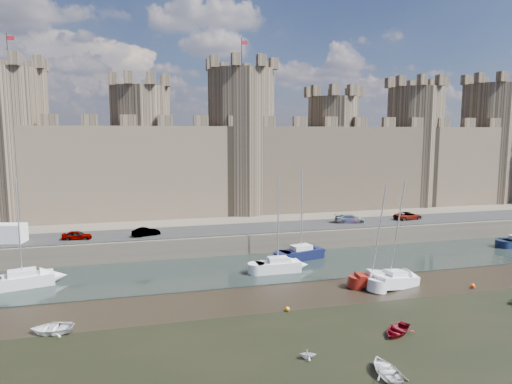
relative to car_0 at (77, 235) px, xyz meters
The scene contains 21 objects.
ground 39.74m from the car_0, 56.08° to the right, with size 160.00×160.00×0.00m, color black.
water_channel 24.02m from the car_0, 21.87° to the right, with size 160.00×12.00×0.08m, color black.
quay 35.04m from the car_0, 50.82° to the left, with size 160.00×60.00×2.50m, color #4C443A.
road 22.14m from the car_0, ahead, with size 160.00×7.00×0.10m, color black.
castle 27.63m from the car_0, 35.17° to the left, with size 108.50×11.00×29.00m.
car_0 is the anchor object (origin of this frame).
car_1 8.20m from the car_0, ahead, with size 1.20×3.45×1.14m, color gray.
car_2 37.03m from the car_0, ahead, with size 1.80×4.44×1.29m, color gray.
car_3 46.60m from the car_0, ahead, with size 2.00×4.34×1.20m, color gray.
van 8.42m from the car_0, behind, with size 5.22×2.09×2.28m, color white.
sailboat_0 10.38m from the car_0, 114.33° to the right, with size 6.19×3.62×10.88m.
sailboat_1 27.49m from the car_0, 14.22° to the right, with size 5.87×3.44×11.04m.
sailboat_2 24.91m from the car_0, 26.37° to the right, with size 4.94×1.93×10.65m.
sailboat_4 35.56m from the car_0, 30.67° to the right, with size 4.59×2.26×10.30m.
sailboat_5 37.33m from the car_0, 29.96° to the right, with size 5.37×3.27×10.84m.
dinghy_2 40.49m from the car_0, 56.13° to the right, with size 2.16×0.63×3.02m, color silver.
dinghy_3 35.54m from the car_0, 58.77° to the right, with size 1.02×0.62×1.18m, color white.
dinghy_4 38.92m from the car_0, 47.10° to the right, with size 2.06×0.60×2.88m, color maroon.
dinghy_6 21.64m from the car_0, 88.48° to the right, with size 2.38×0.69×3.33m, color white.
buoy_1 29.60m from the car_0, 48.03° to the right, with size 0.42×0.42×0.42m, color orange.
buoy_3 44.87m from the car_0, 27.78° to the right, with size 0.47×0.47×0.47m, color #FF4B0B.
Camera 1 is at (-14.66, -25.24, 15.44)m, focal length 32.00 mm.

